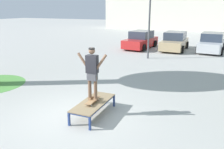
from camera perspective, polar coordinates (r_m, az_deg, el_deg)
ground_plane at (r=7.86m, az=-8.84°, el=-9.89°), size 120.00×120.00×0.00m
skate_box at (r=7.66m, az=-4.57°, el=-7.06°), size 0.80×1.92×0.46m
skateboard at (r=7.59m, az=-4.69°, el=-6.28°), size 0.25×0.81×0.09m
skater at (r=7.27m, az=-4.86°, el=1.00°), size 1.00×0.30×1.69m
car_red at (r=20.71m, az=7.07°, el=8.32°), size 2.26×4.36×1.50m
car_tan at (r=20.39m, az=15.08°, el=7.78°), size 1.99×4.24×1.50m
car_silver at (r=20.55m, az=23.19°, el=7.10°), size 2.12×4.30×1.50m
light_post at (r=16.24m, az=9.33°, el=17.26°), size 0.36×0.36×5.83m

